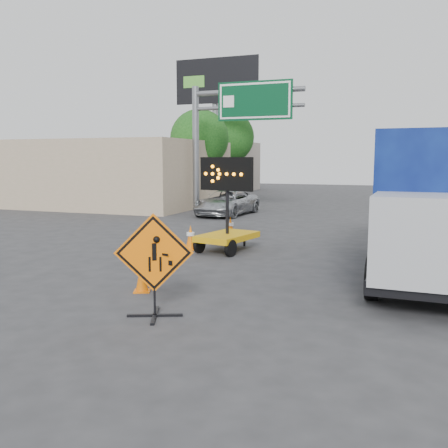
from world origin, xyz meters
The scene contains 15 objects.
ground centered at (0.00, 0.00, 0.00)m, with size 100.00×100.00×0.00m, color #2D2D30.
storefront_left_near centered at (-14.00, 20.00, 2.00)m, with size 14.00×10.00×4.00m, color tan.
storefront_left_far centered at (-15.00, 34.00, 2.20)m, with size 12.00×10.00×4.40m, color gray.
highway_gantry centered at (-4.43, 17.96, 5.07)m, with size 6.18×0.38×6.90m.
billboard centered at (-8.35, 25.87, 7.35)m, with size 6.10×0.54×9.85m.
tree_left_near centered at (-8.00, 22.00, 4.16)m, with size 3.71×3.71×6.03m.
tree_left_far centered at (-9.00, 30.00, 4.60)m, with size 4.10×4.10×6.66m.
construction_sign centered at (0.33, 0.56, 1.02)m, with size 1.36×0.98×1.94m.
arrow_board centered at (-0.70, 7.25, 0.66)m, with size 1.86×2.29×2.97m.
pickup_truck centered at (-4.28, 16.89, 0.65)m, with size 2.14×4.65×1.29m, color #ACAFB3.
box_truck centered at (5.13, 5.68, 1.60)m, with size 2.49×7.47×3.53m.
cone_a centered at (-0.78, 2.02, 0.35)m, with size 0.46×0.46×0.69m.
cone_b centered at (-1.59, 3.93, 0.37)m, with size 0.46×0.46×0.75m.
cone_c centered at (-1.91, 7.12, 0.40)m, with size 0.44×0.44×0.80m.
cone_d centered at (-1.57, 9.96, 0.39)m, with size 0.44×0.44×0.77m.
Camera 1 is at (4.69, -7.39, 2.92)m, focal length 40.00 mm.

